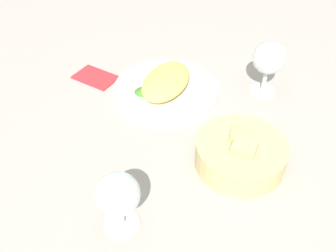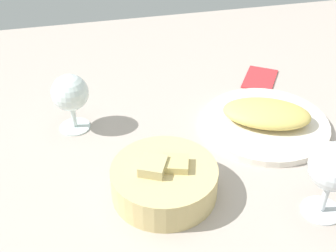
{
  "view_description": "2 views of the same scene",
  "coord_description": "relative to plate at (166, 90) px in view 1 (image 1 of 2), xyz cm",
  "views": [
    {
      "loc": [
        62.71,
        -9.3,
        57.32
      ],
      "look_at": [
        4.88,
        -7.63,
        5.33
      ],
      "focal_mm": 40.93,
      "sensor_mm": 36.0,
      "label": 1
    },
    {
      "loc": [
        22.52,
        59.75,
        54.02
      ],
      "look_at": [
        6.93,
        -6.76,
        4.14
      ],
      "focal_mm": 47.39,
      "sensor_mm": 36.0,
      "label": 2
    }
  ],
  "objects": [
    {
      "name": "wine_glass_far",
      "position": [
        0.39,
        24.01,
        8.42
      ],
      "size": [
        7.72,
        7.72,
        13.53
      ],
      "color": "silver",
      "rests_on": "ground_plane"
    },
    {
      "name": "plate",
      "position": [
        0.0,
        0.0,
        0.0
      ],
      "size": [
        25.94,
        25.94,
        1.4
      ],
      "primitive_type": "cylinder",
      "color": "white",
      "rests_on": "ground_plane"
    },
    {
      "name": "lettuce_garnish",
      "position": [
        1.7,
        -5.57,
        1.42
      ],
      "size": [
        4.4,
        4.4,
        1.44
      ],
      "primitive_type": "cone",
      "color": "#457F2B",
      "rests_on": "plate"
    },
    {
      "name": "ground_plane",
      "position": [
        13.75,
        7.57,
        -1.7
      ],
      "size": [
        140.0,
        140.0,
        2.0
      ],
      "primitive_type": "cube",
      "color": "#AC9F94"
    },
    {
      "name": "bread_basket",
      "position": [
        24.45,
        14.07,
        2.22
      ],
      "size": [
        17.91,
        17.91,
        7.28
      ],
      "color": "#D2BA79",
      "rests_on": "ground_plane"
    },
    {
      "name": "wine_glass_near",
      "position": [
        38.1,
        -8.63,
        7.19
      ],
      "size": [
        7.36,
        7.36,
        12.07
      ],
      "color": "silver",
      "rests_on": "ground_plane"
    },
    {
      "name": "omelette",
      "position": [
        -0.0,
        -0.0,
        2.58
      ],
      "size": [
        20.29,
        16.55,
        3.77
      ],
      "primitive_type": "ellipsoid",
      "rotation": [
        0.0,
        0.0,
        -0.41
      ],
      "color": "#DBC060",
      "rests_on": "plate"
    },
    {
      "name": "folded_napkin",
      "position": [
        -6.57,
        -18.22,
        -0.3
      ],
      "size": [
        11.89,
        13.04,
        0.8
      ],
      "primitive_type": "cube",
      "rotation": [
        0.0,
        0.0,
        0.99
      ],
      "color": "red",
      "rests_on": "ground_plane"
    }
  ]
}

